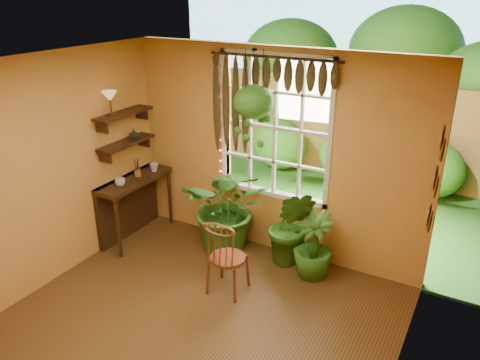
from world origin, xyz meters
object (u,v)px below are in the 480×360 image
object	(u,v)px
hanging_basket	(254,106)
counter_ledge	(130,199)
potted_plant_mid	(291,227)
potted_plant_left	(228,207)
windsor_chair	(227,268)

from	to	relation	value
hanging_basket	counter_ledge	bearing A→B (deg)	-168.18
potted_plant_mid	hanging_basket	world-z (taller)	hanging_basket
counter_ledge	potted_plant_left	xyz separation A→B (m)	(1.42, 0.32, 0.08)
counter_ledge	potted_plant_mid	bearing A→B (deg)	10.00
windsor_chair	potted_plant_mid	world-z (taller)	windsor_chair
windsor_chair	potted_plant_mid	xyz separation A→B (m)	(0.40, 0.93, 0.21)
counter_ledge	hanging_basket	world-z (taller)	hanging_basket
windsor_chair	hanging_basket	distance (m)	1.93
potted_plant_left	potted_plant_mid	world-z (taller)	potted_plant_left
potted_plant_mid	hanging_basket	bearing A→B (deg)	-176.14
potted_plant_left	hanging_basket	bearing A→B (deg)	7.42
potted_plant_left	hanging_basket	xyz separation A→B (m)	(0.35, 0.04, 1.40)
windsor_chair	potted_plant_left	size ratio (longest dim) A/B	0.89
windsor_chair	potted_plant_left	world-z (taller)	potted_plant_left
potted_plant_left	windsor_chair	bearing A→B (deg)	-60.46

